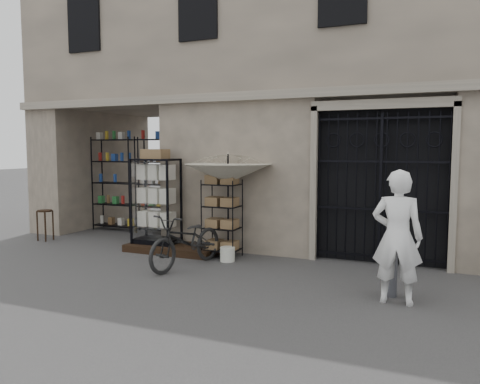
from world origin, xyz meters
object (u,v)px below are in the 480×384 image
at_px(wooden_stool, 45,224).
at_px(shopkeeper, 395,303).
at_px(market_umbrella, 228,168).
at_px(display_cabinet, 156,205).
at_px(wire_rack, 222,219).
at_px(steel_bollard, 392,270).
at_px(bicycle, 187,267).
at_px(white_bucket, 227,254).

xyz_separation_m(wooden_stool, shopkeeper, (8.11, -1.52, -0.38)).
xyz_separation_m(market_umbrella, shopkeeper, (3.38, -1.69, -1.80)).
relative_size(market_umbrella, shopkeeper, 1.31).
distance_m(wooden_stool, shopkeeper, 8.26).
bearing_deg(display_cabinet, wooden_stool, 157.84).
height_order(wire_rack, shopkeeper, wire_rack).
height_order(wooden_stool, steel_bollard, steel_bollard).
bearing_deg(wire_rack, market_umbrella, 50.57).
bearing_deg(bicycle, wire_rack, 87.75).
distance_m(white_bucket, shopkeeper, 3.49).
bearing_deg(white_bucket, shopkeeper, -22.19).
height_order(display_cabinet, steel_bollard, display_cabinet).
relative_size(wooden_stool, shopkeeper, 0.38).
bearing_deg(market_umbrella, bicycle, -108.28).
bearing_deg(steel_bollard, wooden_stool, 171.21).
bearing_deg(steel_bollard, display_cabinet, 164.54).
xyz_separation_m(bicycle, wooden_stool, (-4.37, 0.89, 0.38)).
bearing_deg(wire_rack, white_bucket, -28.39).
relative_size(wooden_stool, steel_bollard, 0.90).
bearing_deg(white_bucket, bicycle, -126.05).
distance_m(display_cabinet, wire_rack, 1.59).
distance_m(wire_rack, bicycle, 1.29).
height_order(bicycle, wooden_stool, bicycle).
height_order(market_umbrella, white_bucket, market_umbrella).
distance_m(wire_rack, steel_bollard, 3.69).
bearing_deg(shopkeeper, display_cabinet, -17.98).
distance_m(display_cabinet, white_bucket, 2.05).
bearing_deg(wooden_stool, wire_rack, 1.38).
xyz_separation_m(wooden_stool, steel_bollard, (8.03, -1.24, 0.02)).
xyz_separation_m(wire_rack, market_umbrella, (0.11, 0.06, 1.03)).
xyz_separation_m(wire_rack, shopkeeper, (3.49, -1.63, -0.77)).
bearing_deg(bicycle, steel_bollard, 5.93).
bearing_deg(steel_bollard, bicycle, 174.54).
height_order(display_cabinet, white_bucket, display_cabinet).
relative_size(wire_rack, steel_bollard, 1.94).
height_order(wire_rack, bicycle, wire_rack).
bearing_deg(shopkeeper, bicycle, -9.39).
xyz_separation_m(display_cabinet, market_umbrella, (1.69, 0.03, 0.83)).
bearing_deg(bicycle, shopkeeper, 1.90).
xyz_separation_m(steel_bollard, shopkeeper, (0.08, -0.27, -0.41)).
bearing_deg(shopkeeper, steel_bollard, -74.59).
bearing_deg(bicycle, wooden_stool, 179.87).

